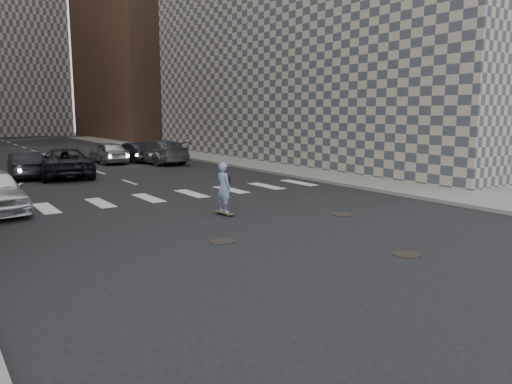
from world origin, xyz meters
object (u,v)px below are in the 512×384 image
(traffic_car_e, at_px, (134,152))
(traffic_car_a, at_px, (25,165))
(traffic_car_c, at_px, (65,163))
(traffic_car_b, at_px, (158,152))
(skateboarder, at_px, (224,188))
(traffic_car_d, at_px, (108,152))

(traffic_car_e, bearing_deg, traffic_car_a, 25.98)
(traffic_car_e, bearing_deg, traffic_car_c, 36.96)
(traffic_car_b, xyz_separation_m, traffic_car_c, (-7.13, -3.91, -0.03))
(skateboarder, height_order, traffic_car_b, skateboarder)
(traffic_car_c, bearing_deg, traffic_car_e, -127.80)
(traffic_car_a, bearing_deg, traffic_car_b, -156.01)
(traffic_car_a, height_order, traffic_car_b, traffic_car_b)
(traffic_car_b, distance_m, traffic_car_e, 2.31)
(traffic_car_b, bearing_deg, traffic_car_a, 13.78)
(traffic_car_c, relative_size, traffic_car_d, 1.27)
(skateboarder, bearing_deg, traffic_car_a, 96.93)
(traffic_car_b, height_order, traffic_car_e, traffic_car_b)
(traffic_car_c, height_order, traffic_car_d, traffic_car_c)
(skateboarder, height_order, traffic_car_d, skateboarder)
(traffic_car_c, bearing_deg, traffic_car_a, -12.53)
(traffic_car_e, bearing_deg, traffic_car_d, -5.63)
(skateboarder, xyz_separation_m, traffic_car_e, (4.12, 19.72, -0.27))
(traffic_car_e, bearing_deg, skateboarder, 70.89)
(traffic_car_d, bearing_deg, traffic_car_e, -178.75)
(traffic_car_a, relative_size, traffic_car_d, 0.97)
(traffic_car_b, distance_m, traffic_car_c, 8.13)
(skateboarder, bearing_deg, traffic_car_e, 69.88)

